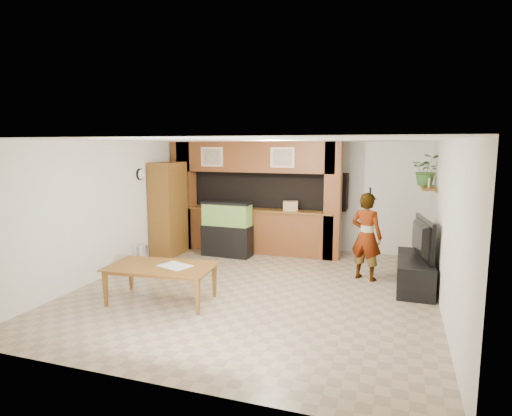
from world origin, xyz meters
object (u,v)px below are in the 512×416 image
(aquarium, at_px, (227,229))
(person, at_px, (366,236))
(television, at_px, (417,238))
(pantry_cabinet, at_px, (168,209))
(dining_table, at_px, (161,284))

(aquarium, xyz_separation_m, person, (3.14, -0.78, 0.21))
(television, bearing_deg, pantry_cabinet, 72.51)
(dining_table, bearing_deg, pantry_cabinet, 111.90)
(aquarium, xyz_separation_m, television, (4.01, -0.99, 0.29))
(pantry_cabinet, bearing_deg, person, -6.38)
(person, relative_size, dining_table, 0.97)
(television, distance_m, dining_table, 4.47)
(pantry_cabinet, height_order, aquarium, pantry_cabinet)
(person, bearing_deg, television, -171.61)
(aquarium, relative_size, dining_table, 0.74)
(pantry_cabinet, xyz_separation_m, television, (5.35, -0.71, -0.17))
(aquarium, bearing_deg, dining_table, -86.04)
(pantry_cabinet, xyz_separation_m, person, (4.48, -0.50, -0.24))
(television, bearing_deg, aquarium, 66.23)
(pantry_cabinet, height_order, dining_table, pantry_cabinet)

